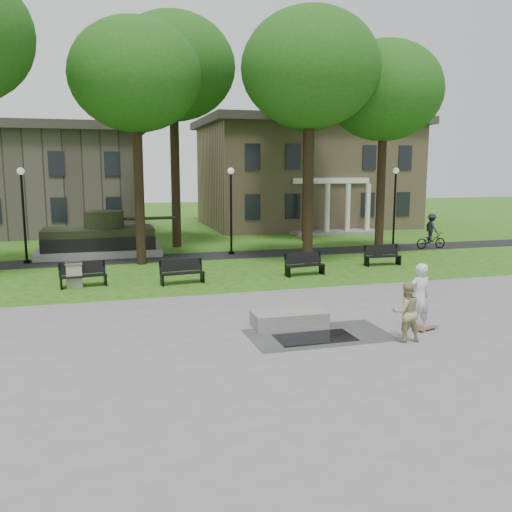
{
  "coord_description": "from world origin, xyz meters",
  "views": [
    {
      "loc": [
        -6.3,
        -16.46,
        4.67
      ],
      "look_at": [
        -0.74,
        3.0,
        1.4
      ],
      "focal_mm": 38.0,
      "sensor_mm": 36.0,
      "label": 1
    }
  ],
  "objects_px": {
    "cyclist": "(431,234)",
    "trash_bin": "(74,275)",
    "concrete_block": "(289,319)",
    "friend_watching": "(406,312)",
    "skateboarder": "(419,297)",
    "park_bench_0": "(83,274)"
  },
  "relations": [
    {
      "from": "cyclist",
      "to": "trash_bin",
      "type": "distance_m",
      "value": 20.46
    },
    {
      "from": "concrete_block",
      "to": "cyclist",
      "type": "relative_size",
      "value": 1.06
    },
    {
      "from": "park_bench_0",
      "to": "skateboarder",
      "type": "bearing_deg",
      "value": -52.15
    },
    {
      "from": "friend_watching",
      "to": "park_bench_0",
      "type": "distance_m",
      "value": 13.0
    },
    {
      "from": "skateboarder",
      "to": "park_bench_0",
      "type": "relative_size",
      "value": 1.07
    },
    {
      "from": "trash_bin",
      "to": "cyclist",
      "type": "bearing_deg",
      "value": 14.7
    },
    {
      "from": "concrete_block",
      "to": "skateboarder",
      "type": "bearing_deg",
      "value": -22.21
    },
    {
      "from": "friend_watching",
      "to": "concrete_block",
      "type": "bearing_deg",
      "value": -35.38
    },
    {
      "from": "trash_bin",
      "to": "concrete_block",
      "type": "bearing_deg",
      "value": -50.08
    },
    {
      "from": "cyclist",
      "to": "park_bench_0",
      "type": "xyz_separation_m",
      "value": [
        -19.44,
        -5.31,
        -0.32
      ]
    },
    {
      "from": "cyclist",
      "to": "trash_bin",
      "type": "height_order",
      "value": "cyclist"
    },
    {
      "from": "skateboarder",
      "to": "cyclist",
      "type": "distance_m",
      "value": 17.38
    },
    {
      "from": "skateboarder",
      "to": "park_bench_0",
      "type": "distance_m",
      "value": 13.08
    },
    {
      "from": "concrete_block",
      "to": "friend_watching",
      "type": "relative_size",
      "value": 1.34
    },
    {
      "from": "park_bench_0",
      "to": "trash_bin",
      "type": "bearing_deg",
      "value": 151.63
    },
    {
      "from": "concrete_block",
      "to": "cyclist",
      "type": "distance_m",
      "value": 18.56
    },
    {
      "from": "concrete_block",
      "to": "friend_watching",
      "type": "height_order",
      "value": "friend_watching"
    },
    {
      "from": "friend_watching",
      "to": "park_bench_0",
      "type": "height_order",
      "value": "friend_watching"
    },
    {
      "from": "skateboarder",
      "to": "park_bench_0",
      "type": "xyz_separation_m",
      "value": [
        -9.52,
        8.95,
        -0.49
      ]
    },
    {
      "from": "concrete_block",
      "to": "cyclist",
      "type": "height_order",
      "value": "cyclist"
    },
    {
      "from": "trash_bin",
      "to": "friend_watching",
      "type": "bearing_deg",
      "value": -47.68
    },
    {
      "from": "concrete_block",
      "to": "friend_watching",
      "type": "distance_m",
      "value": 3.42
    }
  ]
}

